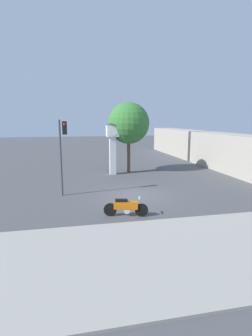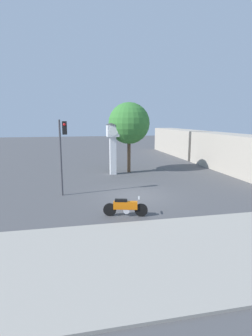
{
  "view_description": "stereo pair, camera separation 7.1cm",
  "coord_description": "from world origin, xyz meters",
  "px_view_note": "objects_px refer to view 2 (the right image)",
  "views": [
    {
      "loc": [
        -3.84,
        -15.47,
        4.73
      ],
      "look_at": [
        -0.3,
        1.24,
        1.55
      ],
      "focal_mm": 28.0,
      "sensor_mm": 36.0,
      "label": 1
    },
    {
      "loc": [
        -3.77,
        -15.49,
        4.73
      ],
      "look_at": [
        -0.3,
        1.24,
        1.55
      ],
      "focal_mm": 28.0,
      "sensor_mm": 36.0,
      "label": 2
    }
  ],
  "objects_px": {
    "motorcycle": "(125,207)",
    "traffic_light": "(63,144)",
    "clock_tower": "(113,140)",
    "street_tree": "(129,123)",
    "freight_train": "(201,146)"
  },
  "relations": [
    {
      "from": "motorcycle",
      "to": "clock_tower",
      "type": "bearing_deg",
      "value": 98.59
    },
    {
      "from": "street_tree",
      "to": "motorcycle",
      "type": "bearing_deg",
      "value": -103.26
    },
    {
      "from": "street_tree",
      "to": "freight_train",
      "type": "bearing_deg",
      "value": 25.91
    },
    {
      "from": "motorcycle",
      "to": "traffic_light",
      "type": "xyz_separation_m",
      "value": [
        -3.03,
        4.35,
        2.76
      ]
    },
    {
      "from": "clock_tower",
      "to": "traffic_light",
      "type": "height_order",
      "value": "traffic_light"
    },
    {
      "from": "clock_tower",
      "to": "freight_train",
      "type": "relative_size",
      "value": 0.18
    },
    {
      "from": "motorcycle",
      "to": "street_tree",
      "type": "height_order",
      "value": "street_tree"
    },
    {
      "from": "freight_train",
      "to": "traffic_light",
      "type": "bearing_deg",
      "value": -143.7
    },
    {
      "from": "motorcycle",
      "to": "traffic_light",
      "type": "bearing_deg",
      "value": 138.96
    },
    {
      "from": "clock_tower",
      "to": "street_tree",
      "type": "distance_m",
      "value": 2.19
    },
    {
      "from": "traffic_light",
      "to": "street_tree",
      "type": "relative_size",
      "value": 0.76
    },
    {
      "from": "clock_tower",
      "to": "motorcycle",
      "type": "bearing_deg",
      "value": -95.54
    },
    {
      "from": "traffic_light",
      "to": "street_tree",
      "type": "distance_m",
      "value": 8.6
    },
    {
      "from": "traffic_light",
      "to": "clock_tower",
      "type": "bearing_deg",
      "value": 55.4
    },
    {
      "from": "motorcycle",
      "to": "street_tree",
      "type": "relative_size",
      "value": 0.35
    }
  ]
}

